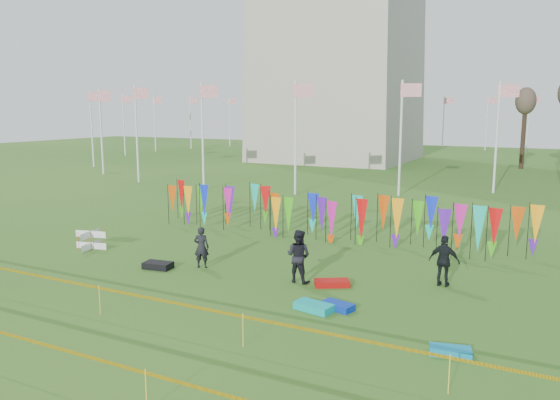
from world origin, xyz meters
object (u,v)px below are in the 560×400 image
at_px(person_left, 201,247).
at_px(kite_bag_blue, 338,306).
at_px(person_mid, 298,256).
at_px(kite_bag_turquoise, 314,307).
at_px(box_kite, 91,240).
at_px(kite_bag_teal, 450,351).
at_px(person_right, 444,261).
at_px(kite_bag_red, 332,283).
at_px(kite_bag_black, 158,265).

xyz_separation_m(person_left, kite_bag_blue, (6.28, -1.78, -0.70)).
relative_size(person_mid, kite_bag_turquoise, 1.62).
relative_size(box_kite, kite_bag_teal, 0.82).
bearing_deg(person_right, kite_bag_blue, 60.60).
bearing_deg(kite_bag_turquoise, kite_bag_red, 98.77).
bearing_deg(kite_bag_turquoise, kite_bag_blue, 35.41).
height_order(box_kite, kite_bag_red, box_kite).
distance_m(kite_bag_red, kite_bag_black, 6.80).
distance_m(kite_bag_blue, kite_bag_black, 7.75).
bearing_deg(kite_bag_turquoise, box_kite, 168.73).
xyz_separation_m(kite_bag_turquoise, kite_bag_teal, (4.23, -1.24, -0.02)).
height_order(box_kite, person_mid, person_mid).
bearing_deg(kite_bag_blue, kite_bag_teal, -24.70).
relative_size(kite_bag_turquoise, kite_bag_blue, 1.19).
bearing_deg(kite_bag_turquoise, person_left, 158.70).
relative_size(person_left, kite_bag_black, 1.49).
relative_size(person_right, kite_bag_red, 1.51).
distance_m(box_kite, kite_bag_teal, 16.21).
xyz_separation_m(kite_bag_blue, kite_bag_teal, (3.62, -1.67, -0.01)).
distance_m(person_mid, person_right, 5.00).
bearing_deg(kite_bag_red, person_mid, -175.20).
height_order(person_right, kite_bag_teal, person_right).
height_order(kite_bag_turquoise, kite_bag_black, kite_bag_black).
relative_size(box_kite, person_left, 0.51).
relative_size(box_kite, person_right, 0.46).
relative_size(person_mid, kite_bag_red, 1.60).
bearing_deg(person_mid, kite_bag_teal, 152.68).
bearing_deg(kite_bag_blue, kite_bag_black, 173.33).
xyz_separation_m(person_mid, kite_bag_teal, (5.84, -3.54, -0.84)).
xyz_separation_m(person_left, person_mid, (4.06, 0.09, 0.14)).
relative_size(box_kite, person_mid, 0.44).
xyz_separation_m(person_right, kite_bag_turquoise, (-3.04, -4.17, -0.77)).
height_order(box_kite, kite_bag_black, box_kite).
bearing_deg(person_mid, kite_bag_blue, 143.68).
height_order(person_left, kite_bag_red, person_left).
bearing_deg(person_mid, box_kite, 3.89).
xyz_separation_m(kite_bag_turquoise, kite_bag_black, (-7.09, 1.33, 0.01)).
xyz_separation_m(kite_bag_red, kite_bag_teal, (4.60, -3.64, -0.01)).
distance_m(kite_bag_turquoise, kite_bag_blue, 0.74).
bearing_deg(person_left, person_right, 173.79).
xyz_separation_m(person_left, kite_bag_teal, (9.90, -3.45, -0.71)).
bearing_deg(box_kite, kite_bag_black, -12.26).
bearing_deg(kite_bag_turquoise, person_mid, 124.89).
bearing_deg(person_left, kite_bag_teal, 141.94).
relative_size(box_kite, kite_bag_red, 0.70).
relative_size(person_left, person_right, 0.90).
distance_m(kite_bag_turquoise, kite_bag_red, 2.44).
bearing_deg(kite_bag_teal, box_kite, 167.37).
height_order(box_kite, kite_bag_teal, box_kite).
relative_size(box_kite, kite_bag_turquoise, 0.71).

